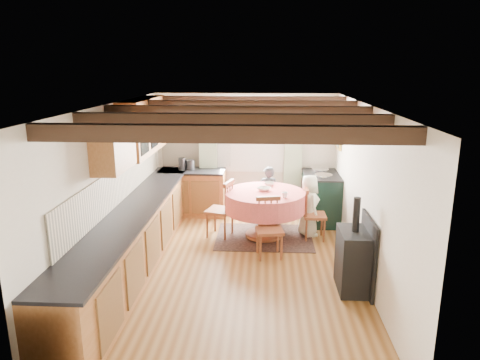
# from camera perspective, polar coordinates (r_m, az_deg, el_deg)

# --- Properties ---
(floor) EXTENTS (3.60, 5.50, 0.00)m
(floor) POSITION_cam_1_polar(r_m,az_deg,el_deg) (6.65, -0.41, -11.40)
(floor) COLOR olive
(floor) RESTS_ON ground
(ceiling) EXTENTS (3.60, 5.50, 0.00)m
(ceiling) POSITION_cam_1_polar(r_m,az_deg,el_deg) (6.00, -0.45, 9.69)
(ceiling) COLOR white
(ceiling) RESTS_ON ground
(wall_back) EXTENTS (3.60, 0.00, 2.40)m
(wall_back) POSITION_cam_1_polar(r_m,az_deg,el_deg) (8.89, 0.73, 3.45)
(wall_back) COLOR silver
(wall_back) RESTS_ON ground
(wall_front) EXTENTS (3.60, 0.00, 2.40)m
(wall_front) POSITION_cam_1_polar(r_m,az_deg,el_deg) (3.66, -3.30, -13.25)
(wall_front) COLOR silver
(wall_front) RESTS_ON ground
(wall_left) EXTENTS (0.00, 5.50, 2.40)m
(wall_left) POSITION_cam_1_polar(r_m,az_deg,el_deg) (6.58, -16.27, -1.09)
(wall_left) COLOR silver
(wall_left) RESTS_ON ground
(wall_right) EXTENTS (0.00, 5.50, 2.40)m
(wall_right) POSITION_cam_1_polar(r_m,az_deg,el_deg) (6.36, 15.98, -1.60)
(wall_right) COLOR silver
(wall_right) RESTS_ON ground
(beam_a) EXTENTS (3.60, 0.16, 0.16)m
(beam_a) POSITION_cam_1_polar(r_m,az_deg,el_deg) (4.03, -2.32, 6.03)
(beam_a) COLOR black
(beam_a) RESTS_ON ceiling
(beam_b) EXTENTS (3.60, 0.16, 0.16)m
(beam_b) POSITION_cam_1_polar(r_m,az_deg,el_deg) (5.02, -1.20, 7.71)
(beam_b) COLOR black
(beam_b) RESTS_ON ceiling
(beam_c) EXTENTS (3.60, 0.16, 0.16)m
(beam_c) POSITION_cam_1_polar(r_m,az_deg,el_deg) (6.01, -0.45, 8.84)
(beam_c) COLOR black
(beam_c) RESTS_ON ceiling
(beam_d) EXTENTS (3.60, 0.16, 0.16)m
(beam_d) POSITION_cam_1_polar(r_m,az_deg,el_deg) (7.00, 0.10, 9.64)
(beam_d) COLOR black
(beam_d) RESTS_ON ceiling
(beam_e) EXTENTS (3.60, 0.16, 0.16)m
(beam_e) POSITION_cam_1_polar(r_m,az_deg,el_deg) (8.00, 0.51, 10.25)
(beam_e) COLOR black
(beam_e) RESTS_ON ceiling
(splash_left) EXTENTS (0.02, 4.50, 0.55)m
(splash_left) POSITION_cam_1_polar(r_m,az_deg,el_deg) (6.85, -15.29, -0.42)
(splash_left) COLOR beige
(splash_left) RESTS_ON wall_left
(splash_back) EXTENTS (1.40, 0.02, 0.55)m
(splash_back) POSITION_cam_1_polar(r_m,az_deg,el_deg) (8.97, -5.68, 3.48)
(splash_back) COLOR beige
(splash_back) RESTS_ON wall_back
(base_cabinet_left) EXTENTS (0.60, 5.30, 0.88)m
(base_cabinet_left) POSITION_cam_1_polar(r_m,az_deg,el_deg) (6.73, -13.38, -7.39)
(base_cabinet_left) COLOR #A3683C
(base_cabinet_left) RESTS_ON floor
(base_cabinet_back) EXTENTS (1.30, 0.60, 0.88)m
(base_cabinet_back) POSITION_cam_1_polar(r_m,az_deg,el_deg) (8.89, -6.16, -1.68)
(base_cabinet_back) COLOR #A3683C
(base_cabinet_back) RESTS_ON floor
(worktop_left) EXTENTS (0.64, 5.30, 0.04)m
(worktop_left) POSITION_cam_1_polar(r_m,az_deg,el_deg) (6.57, -13.45, -3.67)
(worktop_left) COLOR black
(worktop_left) RESTS_ON base_cabinet_left
(worktop_back) EXTENTS (1.30, 0.64, 0.04)m
(worktop_back) POSITION_cam_1_polar(r_m,az_deg,el_deg) (8.75, -6.26, 1.18)
(worktop_back) COLOR black
(worktop_back) RESTS_ON base_cabinet_back
(wall_cabinet_glass) EXTENTS (0.34, 1.80, 0.90)m
(wall_cabinet_glass) POSITION_cam_1_polar(r_m,az_deg,el_deg) (7.51, -12.43, 6.87)
(wall_cabinet_glass) COLOR #A3683C
(wall_cabinet_glass) RESTS_ON wall_left
(wall_cabinet_solid) EXTENTS (0.34, 0.90, 0.70)m
(wall_cabinet_solid) POSITION_cam_1_polar(r_m,az_deg,el_deg) (6.10, -16.15, 4.47)
(wall_cabinet_solid) COLOR #A3683C
(wall_cabinet_solid) RESTS_ON wall_left
(window_frame) EXTENTS (1.34, 0.03, 1.54)m
(window_frame) POSITION_cam_1_polar(r_m,az_deg,el_deg) (8.80, 1.39, 5.98)
(window_frame) COLOR white
(window_frame) RESTS_ON wall_back
(window_pane) EXTENTS (1.20, 0.01, 1.40)m
(window_pane) POSITION_cam_1_polar(r_m,az_deg,el_deg) (8.81, 1.39, 5.99)
(window_pane) COLOR white
(window_pane) RESTS_ON wall_back
(curtain_left) EXTENTS (0.35, 0.10, 2.10)m
(curtain_left) POSITION_cam_1_polar(r_m,az_deg,el_deg) (8.88, -4.15, 2.74)
(curtain_left) COLOR #98BD8B
(curtain_left) RESTS_ON wall_back
(curtain_right) EXTENTS (0.35, 0.10, 2.10)m
(curtain_right) POSITION_cam_1_polar(r_m,az_deg,el_deg) (8.82, 6.88, 2.60)
(curtain_right) COLOR #98BD8B
(curtain_right) RESTS_ON wall_back
(curtain_rod) EXTENTS (2.00, 0.03, 0.03)m
(curtain_rod) POSITION_cam_1_polar(r_m,az_deg,el_deg) (8.65, 1.39, 9.83)
(curtain_rod) COLOR black
(curtain_rod) RESTS_ON wall_back
(wall_picture) EXTENTS (0.04, 0.50, 0.60)m
(wall_picture) POSITION_cam_1_polar(r_m,az_deg,el_deg) (8.47, 12.72, 5.98)
(wall_picture) COLOR gold
(wall_picture) RESTS_ON wall_right
(wall_plate) EXTENTS (0.30, 0.02, 0.30)m
(wall_plate) POSITION_cam_1_polar(r_m,az_deg,el_deg) (8.79, 7.63, 6.51)
(wall_plate) COLOR silver
(wall_plate) RESTS_ON wall_back
(rug) EXTENTS (1.67, 1.30, 0.01)m
(rug) POSITION_cam_1_polar(r_m,az_deg,el_deg) (7.78, 3.16, -7.39)
(rug) COLOR black
(rug) RESTS_ON floor
(dining_table) EXTENTS (1.38, 1.38, 0.83)m
(dining_table) POSITION_cam_1_polar(r_m,az_deg,el_deg) (7.63, 3.20, -4.54)
(dining_table) COLOR #F85961
(dining_table) RESTS_ON floor
(chair_near) EXTENTS (0.47, 0.48, 0.94)m
(chair_near) POSITION_cam_1_polar(r_m,az_deg,el_deg) (6.87, 3.86, -6.27)
(chair_near) COLOR brown
(chair_near) RESTS_ON floor
(chair_left) EXTENTS (0.56, 0.55, 1.02)m
(chair_left) POSITION_cam_1_polar(r_m,az_deg,el_deg) (7.68, -2.66, -3.70)
(chair_left) COLOR brown
(chair_left) RESTS_ON floor
(chair_right) EXTENTS (0.42, 0.40, 0.92)m
(chair_right) POSITION_cam_1_polar(r_m,az_deg,el_deg) (7.67, 9.68, -4.30)
(chair_right) COLOR brown
(chair_right) RESTS_ON floor
(aga_range) EXTENTS (0.67, 1.04, 0.96)m
(aga_range) POSITION_cam_1_polar(r_m,az_deg,el_deg) (8.55, 10.43, -2.22)
(aga_range) COLOR black
(aga_range) RESTS_ON floor
(cast_iron_stove) EXTENTS (0.39, 0.64, 1.28)m
(cast_iron_stove) POSITION_cam_1_polar(r_m,az_deg,el_deg) (6.01, 14.61, -8.09)
(cast_iron_stove) COLOR black
(cast_iron_stove) RESTS_ON floor
(child_far) EXTENTS (0.44, 0.34, 1.09)m
(child_far) POSITION_cam_1_polar(r_m,az_deg,el_deg) (8.36, 3.64, -1.90)
(child_far) COLOR #31353A
(child_far) RESTS_ON floor
(child_right) EXTENTS (0.50, 0.62, 1.10)m
(child_right) POSITION_cam_1_polar(r_m,az_deg,el_deg) (7.78, 8.92, -3.30)
(child_right) COLOR white
(child_right) RESTS_ON floor
(bowl_a) EXTENTS (0.31, 0.31, 0.06)m
(bowl_a) POSITION_cam_1_polar(r_m,az_deg,el_deg) (7.58, 3.13, -1.16)
(bowl_a) COLOR silver
(bowl_a) RESTS_ON dining_table
(bowl_b) EXTENTS (0.23, 0.23, 0.05)m
(bowl_b) POSITION_cam_1_polar(r_m,az_deg,el_deg) (7.91, 3.81, -0.52)
(bowl_b) COLOR silver
(bowl_b) RESTS_ON dining_table
(cup) EXTENTS (0.13, 0.13, 0.09)m
(cup) POSITION_cam_1_polar(r_m,az_deg,el_deg) (7.19, 5.83, -1.94)
(cup) COLOR silver
(cup) RESTS_ON dining_table
(canister_tall) EXTENTS (0.14, 0.14, 0.24)m
(canister_tall) POSITION_cam_1_polar(r_m,az_deg,el_deg) (8.73, -7.53, 2.06)
(canister_tall) COLOR #262628
(canister_tall) RESTS_ON worktop_back
(canister_wide) EXTENTS (0.18, 0.18, 0.20)m
(canister_wide) POSITION_cam_1_polar(r_m,az_deg,el_deg) (8.76, -6.50, 1.98)
(canister_wide) COLOR #262628
(canister_wide) RESTS_ON worktop_back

